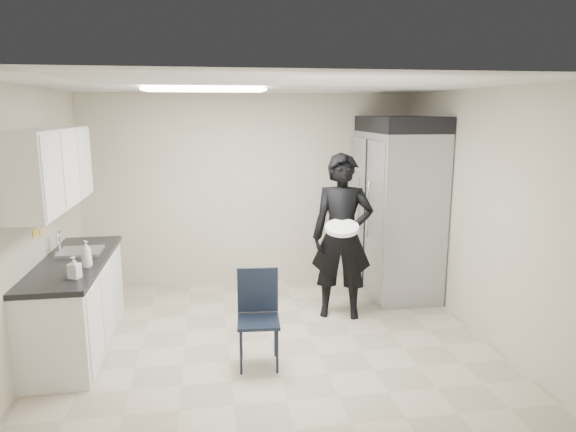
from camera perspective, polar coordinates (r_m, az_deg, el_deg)
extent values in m
plane|color=tan|center=(5.55, -2.01, -13.63)|extent=(4.50, 4.50, 0.00)
plane|color=silver|center=(5.03, -2.22, 14.29)|extent=(4.50, 4.50, 0.00)
plane|color=#BCB49B|center=(7.09, -4.06, 2.93)|extent=(4.50, 0.00, 4.50)
plane|color=#BCB49B|center=(5.36, -26.75, -1.10)|extent=(0.00, 4.00, 4.00)
plane|color=#BCB49B|center=(5.84, 20.39, 0.36)|extent=(0.00, 4.00, 4.00)
cube|color=white|center=(5.39, -9.27, 13.65)|extent=(1.20, 0.60, 0.02)
cube|color=silver|center=(5.70, -22.44, -9.16)|extent=(0.60, 1.90, 0.86)
cube|color=black|center=(5.56, -22.80, -4.76)|extent=(0.64, 1.95, 0.05)
cube|color=gray|center=(5.79, -22.02, -4.22)|extent=(0.42, 0.40, 0.14)
cylinder|color=silver|center=(5.80, -24.06, -2.81)|extent=(0.02, 0.02, 0.24)
cube|color=silver|center=(5.42, -24.86, 4.83)|extent=(0.35, 1.80, 0.75)
cube|color=black|center=(6.56, -22.58, 4.20)|extent=(0.22, 0.30, 0.35)
cube|color=yellow|center=(5.47, -26.31, -1.69)|extent=(0.00, 0.12, 0.07)
cube|color=yellow|center=(5.66, -25.68, -1.63)|extent=(0.00, 0.12, 0.07)
cube|color=gray|center=(6.84, 11.98, 0.26)|extent=(0.80, 1.35, 2.10)
cube|color=black|center=(6.72, 12.39, 9.93)|extent=(0.80, 1.35, 0.20)
cube|color=black|center=(4.89, -3.30, -11.62)|extent=(0.42, 0.42, 0.88)
imported|color=black|center=(5.91, 6.03, -2.29)|extent=(0.80, 0.64, 1.90)
cylinder|color=silver|center=(5.63, 6.02, -1.33)|extent=(0.46, 0.46, 0.05)
imported|color=white|center=(5.22, -21.50, -3.94)|extent=(0.14, 0.14, 0.26)
imported|color=#9F9EA9|center=(4.92, -22.66, -5.27)|extent=(0.12, 0.12, 0.20)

